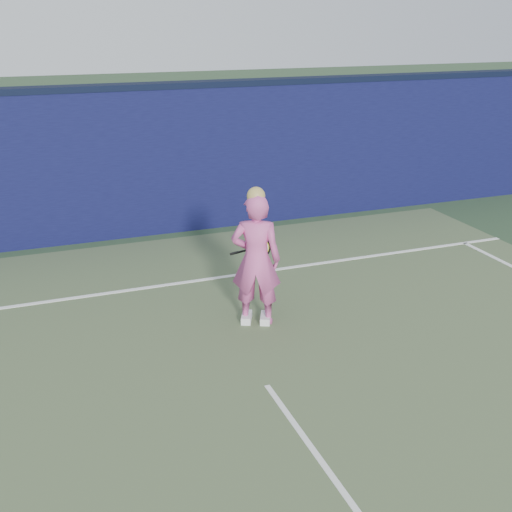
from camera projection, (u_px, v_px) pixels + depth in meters
name	position (u px, v px, depth m)	size (l,w,h in m)	color
ground	(307.00, 442.00, 5.87)	(80.00, 80.00, 0.00)	#2F492D
backstop_wall	(152.00, 163.00, 11.12)	(24.00, 0.40, 2.50)	#0B0D33
wall_cap	(148.00, 86.00, 10.66)	(24.00, 0.42, 0.10)	black
player	(256.00, 259.00, 7.87)	(0.73, 0.62, 1.76)	#CC4F97
racket	(258.00, 248.00, 8.28)	(0.51, 0.25, 0.29)	black
court_lines	(323.00, 463.00, 5.58)	(11.00, 12.04, 0.01)	white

